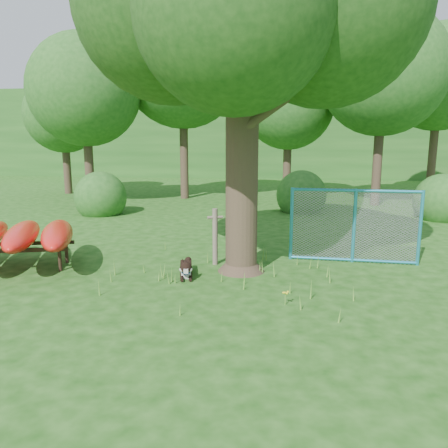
# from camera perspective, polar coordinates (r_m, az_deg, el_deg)

# --- Properties ---
(ground) EXTENTS (80.00, 80.00, 0.00)m
(ground) POSITION_cam_1_polar(r_m,az_deg,el_deg) (7.55, -2.74, -9.18)
(ground) COLOR #15440D
(ground) RESTS_ON ground
(wooden_post) EXTENTS (0.32, 0.18, 1.20)m
(wooden_post) POSITION_cam_1_polar(r_m,az_deg,el_deg) (9.12, -1.17, -1.47)
(wooden_post) COLOR #63584A
(wooden_post) RESTS_ON ground
(kayak_rack) EXTENTS (3.54, 3.17, 0.90)m
(kayak_rack) POSITION_cam_1_polar(r_m,az_deg,el_deg) (9.85, -26.81, -1.41)
(kayak_rack) COLOR black
(kayak_rack) RESTS_ON ground
(husky_dog) EXTENTS (0.39, 0.97, 0.43)m
(husky_dog) POSITION_cam_1_polar(r_m,az_deg,el_deg) (8.48, -4.97, -5.84)
(husky_dog) COLOR black
(husky_dog) RESTS_ON ground
(fence_section) EXTENTS (2.71, 0.22, 2.64)m
(fence_section) POSITION_cam_1_polar(r_m,az_deg,el_deg) (9.67, 16.63, -0.24)
(fence_section) COLOR teal
(fence_section) RESTS_ON ground
(wildflower_clump) EXTENTS (0.11, 0.09, 0.23)m
(wildflower_clump) POSITION_cam_1_polar(r_m,az_deg,el_deg) (7.10, 8.03, -9.02)
(wildflower_clump) COLOR #5D9831
(wildflower_clump) RESTS_ON ground
(bg_tree_a) EXTENTS (4.40, 4.40, 6.70)m
(bg_tree_a) POSITION_cam_1_polar(r_m,az_deg,el_deg) (18.76, -17.74, 16.29)
(bg_tree_a) COLOR #37291E
(bg_tree_a) RESTS_ON ground
(bg_tree_b) EXTENTS (5.20, 5.20, 8.22)m
(bg_tree_b) POSITION_cam_1_polar(r_m,az_deg,el_deg) (19.68, -5.43, 19.79)
(bg_tree_b) COLOR #37291E
(bg_tree_b) RESTS_ON ground
(bg_tree_c) EXTENTS (4.00, 4.00, 6.12)m
(bg_tree_c) POSITION_cam_1_polar(r_m,az_deg,el_deg) (20.02, 8.45, 15.24)
(bg_tree_c) COLOR #37291E
(bg_tree_c) RESTS_ON ground
(bg_tree_d) EXTENTS (4.80, 4.80, 7.50)m
(bg_tree_d) POSITION_cam_1_polar(r_m,az_deg,el_deg) (18.51, 20.10, 18.10)
(bg_tree_d) COLOR #37291E
(bg_tree_d) RESTS_ON ground
(bg_tree_e) EXTENTS (4.60, 4.60, 7.55)m
(bg_tree_e) POSITION_cam_1_polar(r_m,az_deg,el_deg) (22.17, 26.32, 16.76)
(bg_tree_e) COLOR #37291E
(bg_tree_e) RESTS_ON ground
(bg_tree_f) EXTENTS (3.60, 3.60, 5.55)m
(bg_tree_f) POSITION_cam_1_polar(r_m,az_deg,el_deg) (22.49, -20.23, 13.26)
(bg_tree_f) COLOR #37291E
(bg_tree_f) RESTS_ON ground
(shrub_left) EXTENTS (1.80, 1.80, 1.80)m
(shrub_left) POSITION_cam_1_polar(r_m,az_deg,el_deg) (15.99, -15.71, 1.25)
(shrub_left) COLOR #1F551B
(shrub_left) RESTS_ON ground
(shrub_right) EXTENTS (1.80, 1.80, 1.80)m
(shrub_right) POSITION_cam_1_polar(r_m,az_deg,el_deg) (16.06, 26.39, 0.55)
(shrub_right) COLOR #1F551B
(shrub_right) RESTS_ON ground
(shrub_mid) EXTENTS (1.80, 1.80, 1.80)m
(shrub_mid) POSITION_cam_1_polar(r_m,az_deg,el_deg) (16.20, 9.99, 1.62)
(shrub_mid) COLOR #1F551B
(shrub_mid) RESTS_ON ground
(wooded_hillside) EXTENTS (80.00, 12.00, 6.00)m
(wooded_hillside) POSITION_cam_1_polar(r_m,az_deg,el_deg) (34.99, 5.57, 11.65)
(wooded_hillside) COLOR #1F551B
(wooded_hillside) RESTS_ON ground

